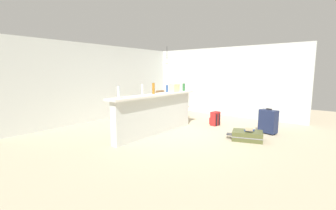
{
  "coord_description": "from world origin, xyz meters",
  "views": [
    {
      "loc": [
        -5.04,
        -3.53,
        1.62
      ],
      "look_at": [
        -0.22,
        0.22,
        0.74
      ],
      "focal_mm": 24.83,
      "sensor_mm": 36.0,
      "label": 1
    }
  ],
  "objects_px": {
    "grocery_bag": "(174,88)",
    "bottle_green": "(184,87)",
    "bottle_blue": "(167,89)",
    "dining_chair_near_partition": "(179,104)",
    "pendant_lamp": "(167,61)",
    "backpack_red": "(215,119)",
    "bottle_amber": "(153,88)",
    "dining_table": "(168,99)",
    "bottle_white": "(142,90)",
    "suitcase_flat_olive": "(247,136)",
    "bottle_clear": "(119,92)",
    "dining_chair_far_side": "(158,101)",
    "suitcase_upright_navy": "(268,121)",
    "book_stack": "(249,130)"
  },
  "relations": [
    {
      "from": "grocery_bag",
      "to": "bottle_green",
      "type": "bearing_deg",
      "value": -0.85
    },
    {
      "from": "bottle_blue",
      "to": "dining_chair_near_partition",
      "type": "height_order",
      "value": "bottle_blue"
    },
    {
      "from": "bottle_blue",
      "to": "pendant_lamp",
      "type": "relative_size",
      "value": 0.33
    },
    {
      "from": "backpack_red",
      "to": "bottle_blue",
      "type": "bearing_deg",
      "value": 144.37
    },
    {
      "from": "bottle_blue",
      "to": "backpack_red",
      "type": "bearing_deg",
      "value": -35.63
    },
    {
      "from": "bottle_amber",
      "to": "dining_chair_near_partition",
      "type": "relative_size",
      "value": 0.3
    },
    {
      "from": "bottle_amber",
      "to": "bottle_blue",
      "type": "xyz_separation_m",
      "value": [
        0.59,
        0.02,
        -0.04
      ]
    },
    {
      "from": "bottle_green",
      "to": "dining_table",
      "type": "distance_m",
      "value": 1.57
    },
    {
      "from": "bottle_white",
      "to": "backpack_red",
      "type": "bearing_deg",
      "value": -16.14
    },
    {
      "from": "bottle_white",
      "to": "pendant_lamp",
      "type": "bearing_deg",
      "value": 26.7
    },
    {
      "from": "suitcase_flat_olive",
      "to": "backpack_red",
      "type": "relative_size",
      "value": 2.12
    },
    {
      "from": "bottle_white",
      "to": "bottle_blue",
      "type": "relative_size",
      "value": 1.4
    },
    {
      "from": "bottle_clear",
      "to": "dining_chair_far_side",
      "type": "distance_m",
      "value": 3.89
    },
    {
      "from": "dining_table",
      "to": "dining_chair_far_side",
      "type": "relative_size",
      "value": 1.18
    },
    {
      "from": "bottle_green",
      "to": "dining_chair_near_partition",
      "type": "distance_m",
      "value": 1.18
    },
    {
      "from": "bottle_white",
      "to": "suitcase_upright_navy",
      "type": "relative_size",
      "value": 0.42
    },
    {
      "from": "bottle_green",
      "to": "bottle_amber",
      "type": "bearing_deg",
      "value": 176.03
    },
    {
      "from": "suitcase_flat_olive",
      "to": "book_stack",
      "type": "relative_size",
      "value": 2.91
    },
    {
      "from": "bottle_blue",
      "to": "pendant_lamp",
      "type": "height_order",
      "value": "pendant_lamp"
    },
    {
      "from": "dining_table",
      "to": "book_stack",
      "type": "height_order",
      "value": "dining_table"
    },
    {
      "from": "dining_table",
      "to": "bottle_white",
      "type": "bearing_deg",
      "value": -153.56
    },
    {
      "from": "bottle_clear",
      "to": "backpack_red",
      "type": "height_order",
      "value": "bottle_clear"
    },
    {
      "from": "backpack_red",
      "to": "bottle_clear",
      "type": "bearing_deg",
      "value": 166.26
    },
    {
      "from": "book_stack",
      "to": "suitcase_upright_navy",
      "type": "bearing_deg",
      "value": -10.96
    },
    {
      "from": "bottle_blue",
      "to": "book_stack",
      "type": "distance_m",
      "value": 2.43
    },
    {
      "from": "suitcase_flat_olive",
      "to": "bottle_white",
      "type": "bearing_deg",
      "value": 126.21
    },
    {
      "from": "bottle_amber",
      "to": "pendant_lamp",
      "type": "xyz_separation_m",
      "value": [
        2.02,
        1.14,
        0.8
      ]
    },
    {
      "from": "pendant_lamp",
      "to": "book_stack",
      "type": "height_order",
      "value": "pendant_lamp"
    },
    {
      "from": "bottle_green",
      "to": "backpack_red",
      "type": "distance_m",
      "value": 1.35
    },
    {
      "from": "grocery_bag",
      "to": "suitcase_upright_navy",
      "type": "bearing_deg",
      "value": -66.33
    },
    {
      "from": "suitcase_flat_olive",
      "to": "bottle_blue",
      "type": "bearing_deg",
      "value": 97.7
    },
    {
      "from": "dining_table",
      "to": "book_stack",
      "type": "distance_m",
      "value": 3.59
    },
    {
      "from": "bottle_clear",
      "to": "bottle_green",
      "type": "height_order",
      "value": "bottle_clear"
    },
    {
      "from": "dining_chair_near_partition",
      "to": "suitcase_upright_navy",
      "type": "relative_size",
      "value": 1.39
    },
    {
      "from": "bottle_blue",
      "to": "book_stack",
      "type": "xyz_separation_m",
      "value": [
        0.31,
        -2.23,
        -0.9
      ]
    },
    {
      "from": "bottle_green",
      "to": "pendant_lamp",
      "type": "xyz_separation_m",
      "value": [
        0.75,
        1.22,
        0.84
      ]
    },
    {
      "from": "backpack_red",
      "to": "book_stack",
      "type": "height_order",
      "value": "backpack_red"
    },
    {
      "from": "bottle_amber",
      "to": "book_stack",
      "type": "xyz_separation_m",
      "value": [
        0.9,
        -2.22,
        -0.94
      ]
    },
    {
      "from": "dining_chair_near_partition",
      "to": "backpack_red",
      "type": "distance_m",
      "value": 1.5
    },
    {
      "from": "bottle_blue",
      "to": "book_stack",
      "type": "bearing_deg",
      "value": -81.98
    },
    {
      "from": "bottle_white",
      "to": "backpack_red",
      "type": "xyz_separation_m",
      "value": [
        2.41,
        -0.7,
        -0.99
      ]
    },
    {
      "from": "bottle_amber",
      "to": "bottle_green",
      "type": "xyz_separation_m",
      "value": [
        1.27,
        -0.09,
        -0.03
      ]
    },
    {
      "from": "bottle_blue",
      "to": "backpack_red",
      "type": "xyz_separation_m",
      "value": [
        1.23,
        -0.88,
        -0.95
      ]
    },
    {
      "from": "dining_table",
      "to": "suitcase_upright_navy",
      "type": "height_order",
      "value": "dining_table"
    },
    {
      "from": "suitcase_upright_navy",
      "to": "dining_table",
      "type": "bearing_deg",
      "value": 85.89
    },
    {
      "from": "bottle_amber",
      "to": "bottle_blue",
      "type": "bearing_deg",
      "value": 1.62
    },
    {
      "from": "pendant_lamp",
      "to": "suitcase_flat_olive",
      "type": "xyz_separation_m",
      "value": [
        -1.13,
        -3.31,
        -1.89
      ]
    },
    {
      "from": "pendant_lamp",
      "to": "suitcase_upright_navy",
      "type": "relative_size",
      "value": 0.92
    },
    {
      "from": "bottle_white",
      "to": "grocery_bag",
      "type": "distance_m",
      "value": 1.39
    },
    {
      "from": "grocery_bag",
      "to": "pendant_lamp",
      "type": "height_order",
      "value": "pendant_lamp"
    }
  ]
}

